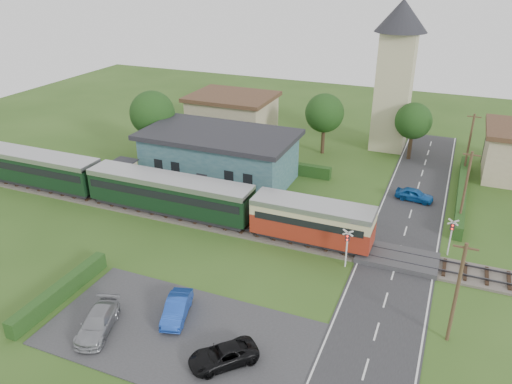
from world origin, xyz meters
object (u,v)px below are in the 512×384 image
at_px(car_park_blue, 177,308).
at_px(car_park_dark, 223,355).
at_px(station_building, 219,156).
at_px(pedestrian_far, 138,180).
at_px(car_park_silver, 98,322).
at_px(equipment_hut, 124,173).
at_px(church_tower, 396,65).
at_px(house_west, 232,115).
at_px(car_on_road, 414,195).
at_px(train, 140,187).
at_px(crossing_signal_near, 347,243).
at_px(crossing_signal_far, 451,232).
at_px(pedestrian_near, 242,195).

bearing_deg(car_park_blue, car_park_dark, -45.73).
relative_size(station_building, pedestrian_far, 9.42).
bearing_deg(pedestrian_far, car_park_silver, -127.66).
xyz_separation_m(equipment_hut, church_tower, (23.00, 22.80, 8.48)).
relative_size(house_west, car_on_road, 2.99).
bearing_deg(train, car_park_dark, -43.50).
bearing_deg(car_park_dark, train, -179.25).
bearing_deg(pedestrian_far, church_tower, -18.18).
relative_size(equipment_hut, pedestrian_far, 1.50).
distance_m(crossing_signal_near, pedestrian_far, 23.32).
bearing_deg(train, church_tower, 54.06).
bearing_deg(car_park_silver, crossing_signal_far, 24.95).
relative_size(church_tower, car_park_silver, 3.95).
xyz_separation_m(crossing_signal_far, pedestrian_near, (-18.61, 1.16, -0.70)).
bearing_deg(car_park_dark, pedestrian_near, 155.22).
bearing_deg(church_tower, house_west, -171.47).
height_order(crossing_signal_near, pedestrian_far, crossing_signal_near).
relative_size(train, crossing_signal_far, 13.18).
xyz_separation_m(train, pedestrian_far, (-2.41, 3.03, -0.88)).
xyz_separation_m(crossing_signal_near, pedestrian_far, (-22.66, 5.44, -0.84)).
bearing_deg(station_building, pedestrian_near, -47.46).
height_order(car_park_blue, car_park_dark, car_park_blue).
xyz_separation_m(car_on_road, pedestrian_far, (-26.19, -8.54, 0.63)).
distance_m(station_building, car_park_blue, 22.95).
bearing_deg(crossing_signal_far, train, -175.02).
bearing_deg(car_on_road, house_west, 71.97).
distance_m(equipment_hut, pedestrian_near, 13.00).
xyz_separation_m(car_on_road, pedestrian_near, (-14.93, -8.02, 0.78)).
bearing_deg(car_park_dark, house_west, 158.46).
bearing_deg(train, pedestrian_near, 21.89).
bearing_deg(pedestrian_near, station_building, -26.45).
height_order(house_west, car_park_dark, house_west).
xyz_separation_m(house_west, car_park_dark, (17.19, -38.22, -2.14)).
bearing_deg(car_park_blue, pedestrian_near, 82.41).
distance_m(church_tower, pedestrian_near, 26.10).
relative_size(train, crossing_signal_near, 13.18).
xyz_separation_m(church_tower, car_park_silver, (-11.39, -41.75, -9.50)).
distance_m(car_on_road, car_park_blue, 27.17).
relative_size(car_park_blue, pedestrian_near, 1.98).
xyz_separation_m(equipment_hut, pedestrian_near, (12.99, 0.35, -0.31)).
xyz_separation_m(equipment_hut, crossing_signal_near, (24.40, -5.61, 0.39)).
height_order(church_tower, car_on_road, church_tower).
distance_m(station_building, house_west, 14.87).
distance_m(train, car_park_silver, 17.48).
xyz_separation_m(equipment_hut, car_park_silver, (11.61, -18.95, -1.02)).
distance_m(equipment_hut, house_west, 20.05).
height_order(church_tower, car_park_silver, church_tower).
height_order(car_park_blue, pedestrian_far, pedestrian_far).
bearing_deg(pedestrian_far, train, -116.87).
xyz_separation_m(equipment_hut, house_west, (3.00, 19.80, 1.04)).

